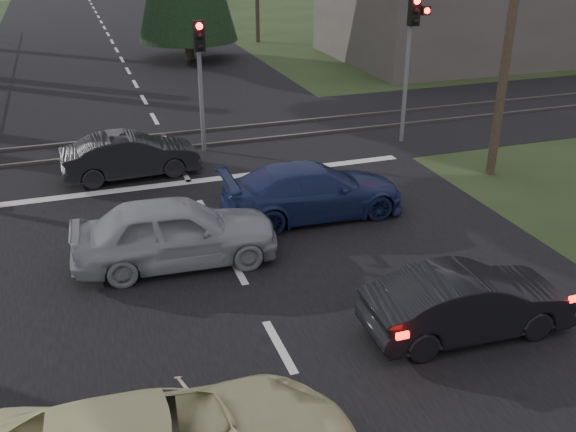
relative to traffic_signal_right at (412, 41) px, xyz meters
name	(u,v)px	position (x,y,z in m)	size (l,w,h in m)	color
ground	(280,347)	(-7.55, -9.47, -3.31)	(120.00, 120.00, 0.00)	#253518
road	(178,162)	(-7.55, 0.53, -3.31)	(14.00, 100.00, 0.01)	black
rail_corridor	(167,143)	(-7.55, 2.53, -3.31)	(120.00, 8.00, 0.01)	black
stop_line	(189,182)	(-7.55, -1.27, -3.30)	(13.00, 0.35, 0.00)	silver
rail_near	(171,149)	(-7.55, 1.73, -3.26)	(120.00, 0.12, 0.10)	#59544C
rail_far	(164,134)	(-7.55, 3.33, -3.26)	(120.00, 0.12, 0.10)	#59544C
traffic_signal_right	(412,41)	(0.00, 0.00, 0.00)	(0.68, 0.48, 4.70)	slate
traffic_signal_center	(200,64)	(-6.55, 1.20, -0.51)	(0.32, 0.48, 4.10)	slate
utility_pole_near	(513,6)	(0.95, -3.47, 1.41)	(1.80, 0.26, 9.00)	#4C3D2D
building_right	(468,18)	(10.45, 12.53, -1.31)	(14.00, 10.00, 4.00)	#59514C
dark_hatchback	(468,303)	(-4.25, -10.13, -2.70)	(1.31, 3.75, 1.23)	black
silver_car	(175,232)	(-8.68, -5.86, -2.57)	(1.75, 4.35, 1.48)	#919498
blue_sedan	(313,191)	(-5.03, -4.51, -2.65)	(1.87, 4.60, 1.33)	#1A244F
dark_car_far	(131,156)	(-9.00, -0.27, -2.68)	(1.34, 3.85, 1.27)	black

